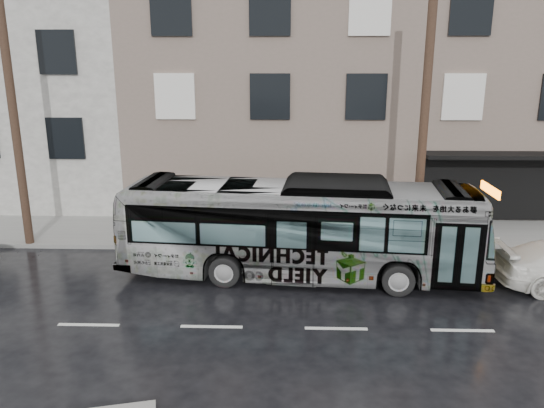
{
  "coord_description": "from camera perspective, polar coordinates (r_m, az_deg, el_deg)",
  "views": [
    {
      "loc": [
        1.93,
        -14.74,
        6.68
      ],
      "look_at": [
        1.41,
        2.5,
        1.92
      ],
      "focal_mm": 35.0,
      "sensor_mm": 36.0,
      "label": 1
    }
  ],
  "objects": [
    {
      "name": "ground",
      "position": [
        16.3,
        -5.28,
        -8.82
      ],
      "size": [
        120.0,
        120.0,
        0.0
      ],
      "primitive_type": "plane",
      "color": "black",
      "rests_on": "ground"
    },
    {
      "name": "sidewalk",
      "position": [
        20.81,
        -3.67,
        -3.1
      ],
      "size": [
        90.0,
        3.6,
        0.15
      ],
      "primitive_type": "cube",
      "color": "gray",
      "rests_on": "ground"
    },
    {
      "name": "building_taupe",
      "position": [
        27.64,
        8.33,
        12.83
      ],
      "size": [
        20.0,
        12.0,
        11.0
      ],
      "primitive_type": "cube",
      "color": "#78675D",
      "rests_on": "ground"
    },
    {
      "name": "utility_pole_front",
      "position": [
        18.72,
        16.05,
        8.62
      ],
      "size": [
        0.3,
        0.3,
        9.0
      ],
      "primitive_type": "cylinder",
      "color": "#402C20",
      "rests_on": "sidewalk"
    },
    {
      "name": "utility_pole_rear",
      "position": [
        20.46,
        -26.0,
        8.21
      ],
      "size": [
        0.3,
        0.3,
        9.0
      ],
      "primitive_type": "cylinder",
      "color": "#402C20",
      "rests_on": "sidewalk"
    },
    {
      "name": "sign_post",
      "position": [
        19.65,
        18.45,
        -1.12
      ],
      "size": [
        0.06,
        0.06,
        2.4
      ],
      "primitive_type": "cylinder",
      "color": "slate",
      "rests_on": "sidewalk"
    },
    {
      "name": "bus",
      "position": [
        16.51,
        2.99,
        -2.64
      ],
      "size": [
        11.4,
        3.64,
        3.12
      ],
      "primitive_type": "imported",
      "rotation": [
        0.0,
        0.0,
        1.48
      ],
      "color": "#B2B2B2",
      "rests_on": "ground"
    }
  ]
}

